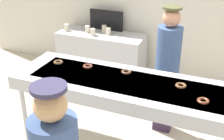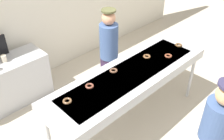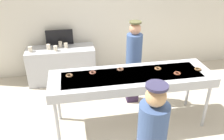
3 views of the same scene
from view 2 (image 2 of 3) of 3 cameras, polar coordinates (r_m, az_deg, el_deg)
ground_plane at (r=4.41m, az=3.64°, el=-11.45°), size 16.00×16.00×0.00m
back_wall at (r=5.15m, az=-15.42°, el=14.31°), size 8.00×0.12×2.94m
fryer_conveyor at (r=3.78m, az=4.16°, el=-1.57°), size 2.78×0.82×1.02m
chocolate_donut_0 at (r=4.18m, az=12.51°, el=3.11°), size 0.14×0.14×0.03m
chocolate_donut_1 at (r=3.74m, az=0.34°, el=-0.13°), size 0.17×0.17×0.03m
chocolate_donut_2 at (r=4.10m, az=7.81°, el=3.02°), size 0.17×0.17×0.03m
chocolate_donut_3 at (r=3.46m, az=-5.06°, el=-3.60°), size 0.14×0.14×0.03m
chocolate_donut_4 at (r=4.53m, az=14.73°, el=5.44°), size 0.17×0.17×0.03m
chocolate_donut_5 at (r=3.26m, az=-10.01°, el=-6.86°), size 0.16×0.16×0.03m
worker_baker at (r=4.29m, az=-0.70°, el=3.88°), size 0.31×0.31×1.73m
customer_waiting at (r=3.18m, az=21.95°, el=-12.96°), size 0.35×0.35×1.67m
prep_counter at (r=4.84m, az=-23.14°, el=-3.12°), size 1.58×0.59×0.85m
paper_cup_2 at (r=4.62m, az=-23.08°, el=2.39°), size 0.09×0.09×0.12m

